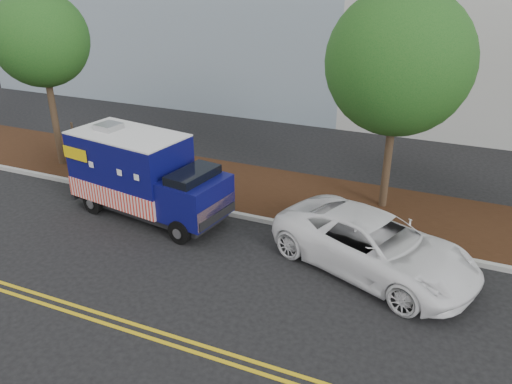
% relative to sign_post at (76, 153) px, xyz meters
% --- Properties ---
extents(ground, '(120.00, 120.00, 0.00)m').
position_rel_sign_post_xyz_m(ground, '(5.22, -1.57, -1.20)').
color(ground, black).
rests_on(ground, ground).
extents(curb, '(120.00, 0.18, 0.15)m').
position_rel_sign_post_xyz_m(curb, '(5.22, -0.17, -1.12)').
color(curb, '#9E9E99').
rests_on(curb, ground).
extents(mulch_strip, '(120.00, 4.00, 0.15)m').
position_rel_sign_post_xyz_m(mulch_strip, '(5.22, 1.93, -1.12)').
color(mulch_strip, black).
rests_on(mulch_strip, ground).
extents(centerline_near, '(120.00, 0.10, 0.01)m').
position_rel_sign_post_xyz_m(centerline_near, '(5.22, -6.02, -1.19)').
color(centerline_near, gold).
rests_on(centerline_near, ground).
extents(centerline_far, '(120.00, 0.10, 0.01)m').
position_rel_sign_post_xyz_m(centerline_far, '(5.22, -6.27, -1.19)').
color(centerline_far, gold).
rests_on(centerline_far, ground).
extents(tree_a, '(3.53, 3.53, 6.85)m').
position_rel_sign_post_xyz_m(tree_a, '(-1.85, 1.06, 3.86)').
color(tree_a, '#38281C').
rests_on(tree_a, ground).
extents(tree_c, '(4.46, 4.46, 7.18)m').
position_rel_sign_post_xyz_m(tree_c, '(11.01, 2.31, 3.74)').
color(tree_c, '#38281C').
rests_on(tree_c, ground).
extents(sign_post, '(0.06, 0.06, 2.40)m').
position_rel_sign_post_xyz_m(sign_post, '(0.00, 0.00, 0.00)').
color(sign_post, '#473828').
rests_on(sign_post, ground).
extents(food_truck, '(5.75, 2.84, 2.90)m').
position_rel_sign_post_xyz_m(food_truck, '(3.74, -1.11, 0.11)').
color(food_truck, black).
rests_on(food_truck, ground).
extents(white_car, '(6.19, 4.49, 1.56)m').
position_rel_sign_post_xyz_m(white_car, '(11.42, -1.52, -0.42)').
color(white_car, white).
rests_on(white_car, ground).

